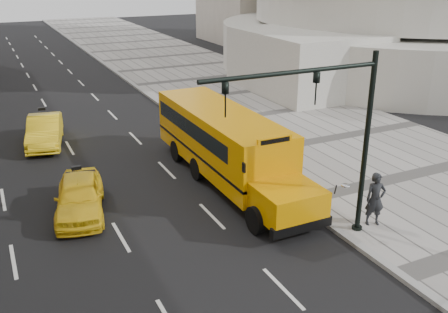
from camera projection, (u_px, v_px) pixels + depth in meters
name	position (u px, v px, depth m)	size (l,w,h in m)	color
ground	(113.00, 180.00, 21.99)	(140.00, 140.00, 0.00)	black
sidewalk_museum	(333.00, 139.00, 26.87)	(12.00, 140.00, 0.15)	#999590
curb_museum	(234.00, 157.00, 24.42)	(0.30, 140.00, 0.15)	gray
school_bus	(223.00, 140.00, 21.60)	(2.96, 11.56, 3.19)	orange
taxi_near	(80.00, 196.00, 18.75)	(1.73, 4.29, 1.46)	yellow
taxi_far	(45.00, 131.00, 25.99)	(1.60, 4.58, 1.51)	yellow
pedestrian	(375.00, 199.00, 17.62)	(0.71, 0.47, 1.96)	black
traffic_signal	(333.00, 128.00, 15.63)	(6.18, 0.36, 6.40)	black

